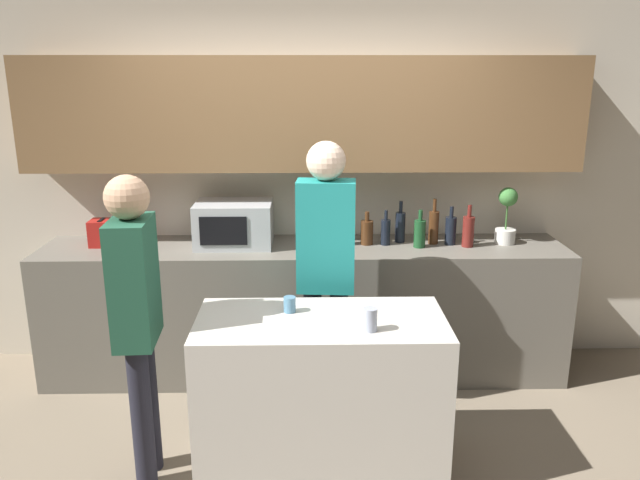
% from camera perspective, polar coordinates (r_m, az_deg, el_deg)
% --- Properties ---
extents(back_wall, '(6.40, 0.40, 2.70)m').
position_cam_1_polar(back_wall, '(4.42, -1.53, 7.87)').
color(back_wall, beige).
rests_on(back_wall, ground_plane).
extents(back_counter, '(3.60, 0.62, 0.94)m').
position_cam_1_polar(back_counter, '(4.43, -1.44, -6.42)').
color(back_counter, '#6B665B').
rests_on(back_counter, ground_plane).
extents(kitchen_island, '(1.29, 0.61, 0.89)m').
position_cam_1_polar(kitchen_island, '(3.42, 0.09, -14.09)').
color(kitchen_island, beige).
rests_on(kitchen_island, ground_plane).
extents(microwave, '(0.52, 0.39, 0.30)m').
position_cam_1_polar(microwave, '(4.32, -7.86, 1.48)').
color(microwave, '#B7BABC').
rests_on(microwave, back_counter).
extents(toaster, '(0.26, 0.16, 0.18)m').
position_cam_1_polar(toaster, '(4.52, -18.66, 0.64)').
color(toaster, '#B21E19').
rests_on(toaster, back_counter).
extents(potted_plant, '(0.14, 0.14, 0.39)m').
position_cam_1_polar(potted_plant, '(4.50, 16.70, 2.15)').
color(potted_plant, silver).
rests_on(potted_plant, back_counter).
extents(bottle_0, '(0.07, 0.07, 0.31)m').
position_cam_1_polar(bottle_0, '(4.30, 2.69, 1.10)').
color(bottle_0, black).
rests_on(bottle_0, back_counter).
extents(bottle_1, '(0.09, 0.09, 0.23)m').
position_cam_1_polar(bottle_1, '(4.32, 4.30, 0.75)').
color(bottle_1, '#472814').
rests_on(bottle_1, back_counter).
extents(bottle_2, '(0.06, 0.06, 0.25)m').
position_cam_1_polar(bottle_2, '(4.32, 6.02, 0.77)').
color(bottle_2, black).
rests_on(bottle_2, back_counter).
extents(bottle_3, '(0.07, 0.07, 0.29)m').
position_cam_1_polar(bottle_3, '(4.40, 7.34, 1.24)').
color(bottle_3, black).
rests_on(bottle_3, back_counter).
extents(bottle_4, '(0.08, 0.08, 0.26)m').
position_cam_1_polar(bottle_4, '(4.29, 9.10, 0.63)').
color(bottle_4, '#194723').
rests_on(bottle_4, back_counter).
extents(bottle_5, '(0.07, 0.07, 0.32)m').
position_cam_1_polar(bottle_5, '(4.39, 10.35, 1.22)').
color(bottle_5, '#472814').
rests_on(bottle_5, back_counter).
extents(bottle_6, '(0.08, 0.08, 0.27)m').
position_cam_1_polar(bottle_6, '(4.40, 11.85, 0.90)').
color(bottle_6, black).
rests_on(bottle_6, back_counter).
extents(bottle_7, '(0.08, 0.08, 0.29)m').
position_cam_1_polar(bottle_7, '(4.37, 13.40, 0.82)').
color(bottle_7, maroon).
rests_on(bottle_7, back_counter).
extents(cup_0, '(0.07, 0.07, 0.12)m').
position_cam_1_polar(cup_0, '(3.07, 4.61, -7.26)').
color(cup_0, '#9DA5BA').
rests_on(cup_0, kitchen_island).
extents(cup_1, '(0.06, 0.06, 0.08)m').
position_cam_1_polar(cup_1, '(3.29, -2.79, -5.91)').
color(cup_1, teal).
rests_on(cup_1, kitchen_island).
extents(person_left, '(0.35, 0.23, 1.73)m').
position_cam_1_polar(person_left, '(3.70, 0.53, -1.66)').
color(person_left, black).
rests_on(person_left, ground_plane).
extents(person_center, '(0.22, 0.35, 1.65)m').
position_cam_1_polar(person_center, '(3.25, -16.46, -5.91)').
color(person_center, black).
rests_on(person_center, ground_plane).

